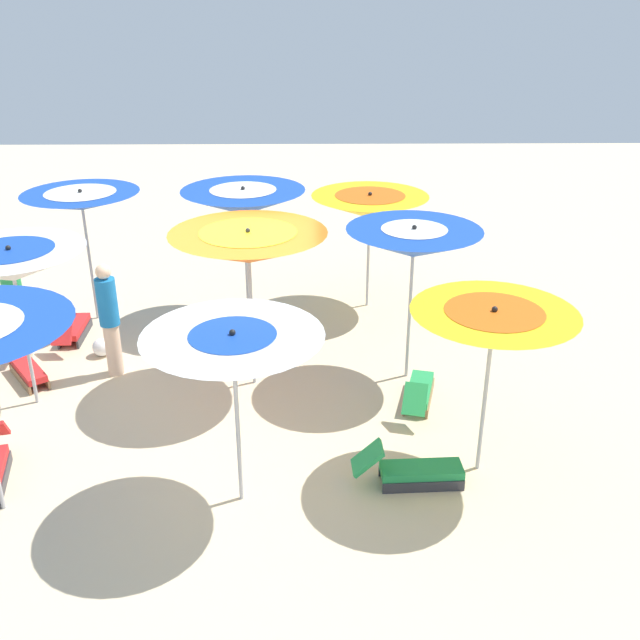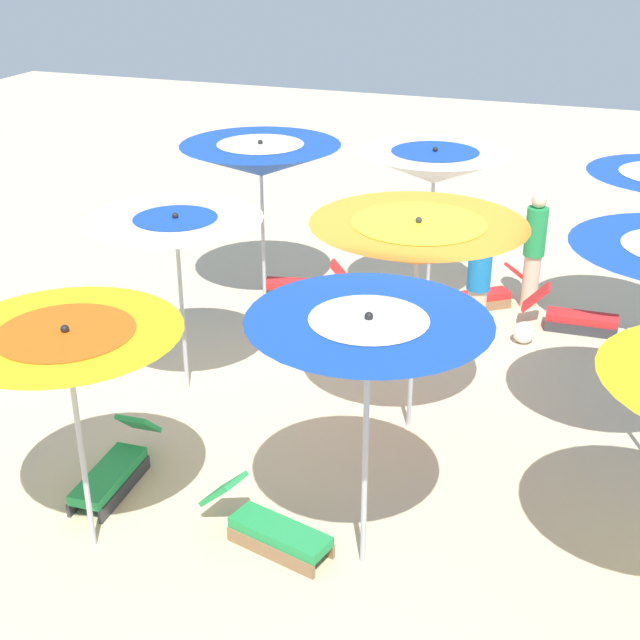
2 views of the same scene
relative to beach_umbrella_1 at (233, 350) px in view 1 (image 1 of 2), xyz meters
name	(u,v)px [view 1 (image 1 of 2)]	position (x,y,z in m)	size (l,w,h in m)	color
ground	(234,390)	(-0.33, 2.55, -1.97)	(36.97, 36.97, 0.04)	beige
beach_umbrella_1	(233,350)	(0.00, 0.00, 0.00)	(1.96, 1.96, 2.20)	#B2B2B7
beach_umbrella_2	(493,328)	(2.89, 0.55, -0.02)	(1.91, 1.91, 2.20)	#B2B2B7
beach_umbrella_3	(11,265)	(-3.14, 2.20, 0.16)	(1.98, 1.98, 2.38)	#B2B2B7
beach_umbrella_4	(249,247)	(-0.04, 2.73, 0.21)	(2.22, 2.22, 2.44)	#B2B2B7
beach_umbrella_5	(414,243)	(2.29, 2.91, 0.20)	(1.94, 1.94, 2.42)	#B2B2B7
beach_umbrella_6	(81,201)	(-3.04, 5.12, 0.22)	(1.96, 1.96, 2.38)	#B2B2B7
beach_umbrella_7	(243,202)	(-0.32, 5.23, 0.16)	(2.13, 2.13, 2.39)	#B2B2B7
beach_umbrella_8	(370,206)	(1.88, 5.64, -0.04)	(2.09, 2.09, 2.17)	#B2B2B7
lounger_0	(419,392)	(2.36, 2.07, -1.76)	(0.65, 1.34, 0.57)	olive
lounger_1	(413,470)	(2.04, 0.25, -1.76)	(1.35, 0.42, 0.57)	#333338
lounger_2	(73,329)	(-3.21, 4.24, -1.75)	(0.38, 1.30, 0.61)	#333338
lounger_4	(26,365)	(-3.54, 2.95, -1.75)	(1.08, 1.30, 0.61)	olive
beachgoer_0	(16,308)	(-3.79, 3.56, -1.06)	(0.30, 0.30, 1.71)	beige
beachgoer_1	(109,318)	(-2.20, 3.06, -1.01)	(0.30, 0.30, 1.80)	beige
beach_ball	(102,347)	(-2.57, 3.65, -1.81)	(0.29, 0.29, 0.29)	white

